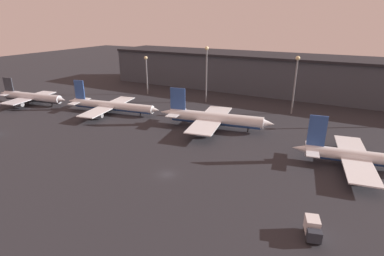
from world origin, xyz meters
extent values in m
plane|color=#26262B|center=(0.00, 0.00, 0.00)|extent=(600.00, 600.00, 0.00)
cube|color=#3D424C|center=(0.00, 108.95, 9.74)|extent=(192.31, 29.28, 19.47)
cube|color=black|center=(0.00, 108.95, 20.07)|extent=(192.31, 31.28, 1.20)
cylinder|color=silver|center=(-94.87, 28.77, 3.67)|extent=(32.71, 8.99, 3.86)
cylinder|color=#333842|center=(-94.87, 28.77, 2.99)|extent=(31.02, 8.16, 3.28)
cone|color=silver|center=(-77.67, 31.54, 3.67)|extent=(5.16, 4.36, 3.67)
cone|color=silver|center=(-112.25, 25.97, 3.96)|extent=(6.24, 4.16, 3.28)
cube|color=#333842|center=(-108.35, 26.60, 8.91)|extent=(5.40, 1.26, 6.62)
cube|color=silver|center=(-108.99, 26.49, 4.25)|extent=(5.32, 9.98, 0.24)
cube|color=silver|center=(-96.47, 28.51, 3.19)|extent=(12.58, 27.38, 0.36)
cylinder|color=gray|center=(-96.68, 35.95, 1.87)|extent=(4.53, 2.77, 2.12)
cylinder|color=gray|center=(-94.33, 21.38, 1.87)|extent=(4.53, 2.77, 2.12)
cylinder|color=black|center=(-83.63, 30.58, 0.87)|extent=(0.50, 0.50, 1.74)
cylinder|color=black|center=(-96.72, 30.04, 0.87)|extent=(0.50, 0.50, 1.74)
cylinder|color=black|center=(-96.23, 26.98, 0.87)|extent=(0.50, 0.50, 1.74)
cylinder|color=white|center=(-50.82, 35.87, 3.33)|extent=(38.99, 9.65, 3.50)
cylinder|color=#2D519E|center=(-50.82, 35.87, 2.72)|extent=(36.98, 8.83, 2.98)
cone|color=white|center=(-30.57, 39.14, 3.33)|extent=(4.68, 3.96, 3.33)
cone|color=white|center=(-71.24, 32.58, 3.59)|extent=(5.66, 3.78, 2.98)
cube|color=#2D519E|center=(-66.96, 33.27, 9.30)|extent=(4.91, 1.18, 8.44)
cube|color=white|center=(-67.73, 33.15, 3.85)|extent=(5.39, 12.54, 0.24)
cube|color=white|center=(-52.74, 35.56, 2.89)|extent=(12.98, 34.52, 0.36)
cylinder|color=gray|center=(-53.09, 45.07, 1.68)|extent=(4.11, 2.52, 1.93)
cylinder|color=gray|center=(-50.08, 26.43, 1.68)|extent=(4.11, 2.52, 1.93)
cylinder|color=black|center=(-37.37, 38.04, 0.79)|extent=(0.50, 0.50, 1.58)
cylinder|color=black|center=(-52.96, 36.95, 0.79)|extent=(0.50, 0.50, 1.58)
cylinder|color=black|center=(-52.52, 34.18, 0.79)|extent=(0.50, 0.50, 1.58)
cylinder|color=white|center=(-2.90, 38.77, 4.08)|extent=(35.88, 9.91, 4.29)
cylinder|color=#2D519E|center=(-2.90, 38.77, 3.32)|extent=(34.02, 8.99, 3.65)
cone|color=white|center=(15.97, 41.81, 4.08)|extent=(5.73, 4.84, 4.08)
cone|color=white|center=(-21.98, 35.70, 4.40)|extent=(6.93, 4.62, 3.65)
cube|color=#2D519E|center=(-17.68, 36.39, 10.39)|extent=(5.99, 1.35, 8.33)
cube|color=white|center=(-18.38, 36.28, 4.72)|extent=(6.18, 12.77, 0.24)
cube|color=white|center=(-4.66, 38.49, 3.54)|extent=(14.73, 35.09, 0.36)
cylinder|color=gray|center=(-5.12, 48.06, 2.11)|extent=(5.03, 3.08, 2.36)
cylinder|color=gray|center=(-2.08, 29.25, 2.11)|extent=(5.03, 3.08, 2.36)
cylinder|color=black|center=(9.42, 40.76, 0.97)|extent=(0.50, 0.50, 1.93)
cylinder|color=black|center=(-4.93, 40.18, 0.97)|extent=(0.50, 0.50, 1.93)
cylinder|color=black|center=(-4.38, 36.79, 0.97)|extent=(0.50, 0.50, 1.93)
cylinder|color=white|center=(45.70, 28.58, 3.31)|extent=(29.29, 8.07, 3.48)
cylinder|color=#2D519E|center=(45.70, 28.58, 2.70)|extent=(27.77, 7.32, 2.96)
cone|color=white|center=(30.13, 26.07, 3.57)|extent=(5.62, 3.75, 2.96)
cube|color=#2D519E|center=(33.63, 26.64, 9.55)|extent=(4.87, 1.17, 9.00)
cube|color=white|center=(33.06, 26.55, 3.83)|extent=(5.28, 11.99, 0.24)
cube|color=white|center=(44.26, 28.35, 2.87)|extent=(12.68, 32.99, 0.36)
cylinder|color=gray|center=(43.69, 37.39, 1.66)|extent=(4.08, 2.50, 1.91)
cylinder|color=gray|center=(46.56, 19.60, 1.66)|extent=(4.08, 2.50, 1.91)
cylinder|color=black|center=(44.04, 29.73, 0.78)|extent=(0.50, 0.50, 1.57)
cylinder|color=black|center=(44.48, 26.98, 0.78)|extent=(0.50, 0.50, 1.57)
cube|color=#282D38|center=(38.18, -9.71, 1.82)|extent=(2.88, 2.20, 2.20)
cube|color=silver|center=(37.42, -7.01, 2.19)|extent=(3.33, 3.80, 2.93)
cylinder|color=black|center=(39.06, -9.30, 0.45)|extent=(0.86, 1.04, 0.90)
cylinder|color=black|center=(37.22, -9.82, 0.45)|extent=(0.86, 1.04, 0.90)
cylinder|color=black|center=(38.15, -6.10, 0.45)|extent=(0.86, 1.04, 0.90)
cylinder|color=black|center=(36.31, -6.62, 0.45)|extent=(0.86, 1.04, 0.90)
cylinder|color=slate|center=(-57.74, 71.74, 9.52)|extent=(0.70, 0.70, 19.03)
sphere|color=beige|center=(-57.74, 71.74, 19.63)|extent=(1.80, 1.80, 1.80)
cylinder|color=slate|center=(-22.23, 71.74, 12.75)|extent=(0.70, 0.70, 25.50)
sphere|color=beige|center=(-22.23, 71.74, 26.10)|extent=(1.80, 1.80, 1.80)
cylinder|color=slate|center=(19.24, 71.74, 11.65)|extent=(0.70, 0.70, 23.30)
sphere|color=beige|center=(19.24, 71.74, 23.90)|extent=(1.80, 1.80, 1.80)
camera|label=1|loc=(39.09, -59.72, 39.48)|focal=28.00mm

